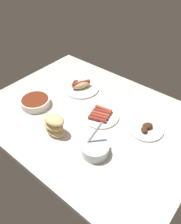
{
  "coord_description": "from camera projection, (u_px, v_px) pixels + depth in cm",
  "views": [
    {
      "loc": [
        -60.31,
        72.26,
        85.07
      ],
      "look_at": [
        -0.49,
        0.17,
        3.0
      ],
      "focal_mm": 36.29,
      "sensor_mm": 36.0,
      "label": 1
    }
  ],
  "objects": [
    {
      "name": "bowl_coleslaw",
      "position": [
        95.0,
        149.0,
        1.05
      ],
      "size": [
        13.17,
        13.17,
        15.17
      ],
      "color": "silver",
      "rests_on": "ground_plane"
    },
    {
      "name": "bowl_chili",
      "position": [
        35.0,
        102.0,
        1.32
      ],
      "size": [
        17.26,
        17.26,
        4.43
      ],
      "color": "white",
      "rests_on": "ground_plane"
    },
    {
      "name": "bread_stack",
      "position": [
        54.0,
        125.0,
        1.14
      ],
      "size": [
        12.89,
        8.97,
        10.8
      ],
      "color": "#E5C689",
      "rests_on": "ground_plane"
    },
    {
      "name": "plate_grilled_meat",
      "position": [
        146.0,
        128.0,
        1.18
      ],
      "size": [
        18.65,
        18.65,
        3.56
      ],
      "color": "white",
      "rests_on": "ground_plane"
    },
    {
      "name": "ground_plane",
      "position": [
        90.0,
        117.0,
        1.28
      ],
      "size": [
        120.0,
        90.0,
        3.0
      ],
      "primitive_type": "cube",
      "color": "silver"
    },
    {
      "name": "plate_sausages",
      "position": [
        100.0,
        115.0,
        1.25
      ],
      "size": [
        20.55,
        20.55,
        3.1
      ],
      "color": "white",
      "rests_on": "ground_plane"
    },
    {
      "name": "plate_hotdog_assembled",
      "position": [
        81.0,
        86.0,
        1.45
      ],
      "size": [
        22.78,
        22.78,
        5.61
      ],
      "color": "white",
      "rests_on": "ground_plane"
    }
  ]
}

